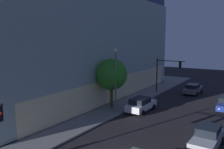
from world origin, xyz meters
TOP-DOWN VIEW (x-y plane):
  - modern_building at (14.71, 22.63)m, footprint 36.94×27.04m
  - traffic_light_far_corner at (22.53, 5.24)m, footprint 0.39×4.41m
  - street_lamp_sidewalk at (9.76, 6.62)m, footprint 0.44×0.44m
  - sidewalk_tree at (10.87, 7.90)m, footprint 3.88×3.88m
  - car_silver at (5.77, -4.45)m, footprint 4.79×2.11m
  - car_white at (11.88, 4.35)m, footprint 4.84×2.23m
  - car_grey at (24.97, 1.52)m, footprint 4.64×2.26m

SIDE VIEW (x-z plane):
  - car_grey at x=24.97m, z-range 0.01..1.60m
  - car_silver at x=5.77m, z-range 0.00..1.71m
  - car_white at x=11.88m, z-range 0.02..1.73m
  - traffic_light_far_corner at x=22.53m, z-range 1.13..6.65m
  - sidewalk_tree at x=10.87m, z-range 1.27..7.44m
  - street_lamp_sidewalk at x=9.76m, z-range 1.14..8.58m
  - modern_building at x=14.71m, z-range -0.07..17.60m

